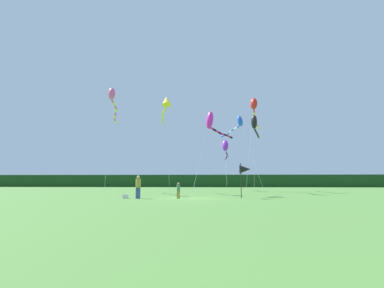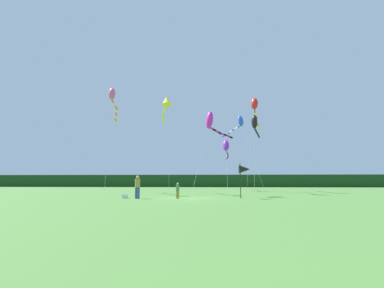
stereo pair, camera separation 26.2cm
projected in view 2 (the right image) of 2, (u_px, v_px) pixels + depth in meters
The scene contains 13 objects.
ground_plane at pixel (187, 198), 23.28m from camera, with size 120.00×120.00×0.00m, color #477533.
distant_treeline at pixel (203, 181), 67.99m from camera, with size 108.00×3.94×2.84m, color #193D19.
person_adult at pixel (138, 186), 22.82m from camera, with size 0.40×0.40×1.82m.
person_child at pixel (178, 190), 22.87m from camera, with size 0.28×0.28×1.25m.
cooler_box at pixel (125, 196), 23.14m from camera, with size 0.41×0.32×0.33m, color silver.
banner_flag_pole at pixel (244, 169), 23.21m from camera, with size 0.90×0.70×2.84m.
kite_purple at pixel (226, 147), 42.01m from camera, with size 1.08×10.06×7.46m.
kite_blue at pixel (239, 123), 39.14m from camera, with size 4.79×7.32×10.29m.
kite_rainbow at pixel (113, 99), 32.03m from camera, with size 2.46×9.81×11.55m.
kite_red at pixel (255, 106), 38.68m from camera, with size 3.84×11.20×12.53m.
kite_magenta at pixel (211, 122), 27.90m from camera, with size 4.04×3.79×8.18m.
kite_black at pixel (255, 123), 32.59m from camera, with size 1.64×5.25×8.90m.
kite_yellow at pixel (166, 103), 32.16m from camera, with size 2.02×7.69×10.87m.
Camera 2 is at (2.03, -23.57, 1.38)m, focal length 26.91 mm.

